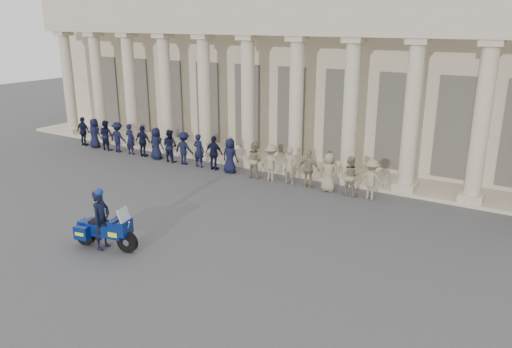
# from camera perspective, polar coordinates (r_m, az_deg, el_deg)

# --- Properties ---
(ground) EXTENTS (90.00, 90.00, 0.00)m
(ground) POSITION_cam_1_polar(r_m,az_deg,el_deg) (16.62, -4.43, -7.60)
(ground) COLOR #444446
(ground) RESTS_ON ground
(building) EXTENTS (40.00, 12.50, 9.00)m
(building) POSITION_cam_1_polar(r_m,az_deg,el_deg) (28.43, 13.44, 11.87)
(building) COLOR #BDAD8D
(building) RESTS_ON ground
(officer_rank) EXTENTS (18.11, 0.63, 1.66)m
(officer_rank) POSITION_cam_1_polar(r_m,az_deg,el_deg) (24.37, -5.91, 2.57)
(officer_rank) COLOR black
(officer_rank) RESTS_ON ground
(motorcycle) EXTENTS (2.26, 1.10, 1.46)m
(motorcycle) POSITION_cam_1_polar(r_m,az_deg,el_deg) (16.47, -16.80, -6.15)
(motorcycle) COLOR black
(motorcycle) RESTS_ON ground
(rider) EXTENTS (0.59, 0.78, 2.02)m
(rider) POSITION_cam_1_polar(r_m,az_deg,el_deg) (16.41, -17.26, -4.93)
(rider) COLOR black
(rider) RESTS_ON ground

